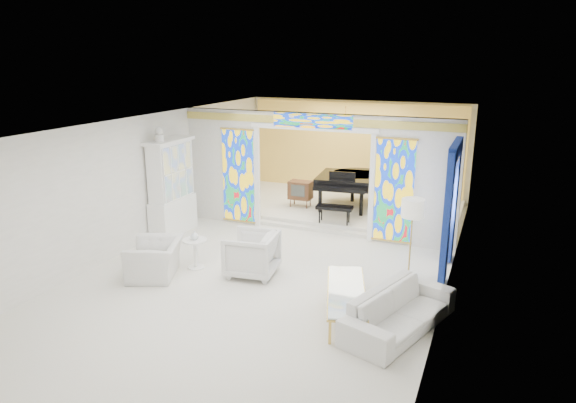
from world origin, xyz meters
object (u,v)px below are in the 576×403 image
at_px(armchair_left, 155,259).
at_px(grand_piano, 351,180).
at_px(coffee_table, 346,292).
at_px(armchair_right, 252,254).
at_px(tv_console, 300,190).
at_px(sofa, 400,311).
at_px(china_cabinet, 172,188).

bearing_deg(armchair_left, grand_piano, 135.40).
bearing_deg(coffee_table, armchair_left, 178.78).
relative_size(armchair_left, armchair_right, 1.14).
bearing_deg(tv_console, sofa, -55.38).
bearing_deg(armchair_left, tv_console, 146.11).
bearing_deg(china_cabinet, tv_console, 50.98).
height_order(coffee_table, tv_console, tv_console).
bearing_deg(armchair_right, coffee_table, 61.10).
xyz_separation_m(armchair_left, tv_console, (1.11, 5.26, 0.29)).
distance_m(sofa, grand_piano, 6.59).
height_order(armchair_right, tv_console, tv_console).
bearing_deg(armchair_right, armchair_left, -72.53).
bearing_deg(china_cabinet, grand_piano, 43.28).
xyz_separation_m(armchair_right, tv_console, (-0.66, 4.44, 0.21)).
xyz_separation_m(china_cabinet, armchair_right, (2.98, -1.58, -0.72)).
bearing_deg(armchair_left, china_cabinet, -175.19).
bearing_deg(china_cabinet, sofa, -23.11).
bearing_deg(armchair_left, sofa, 65.28).
distance_m(china_cabinet, armchair_left, 2.80).
bearing_deg(grand_piano, china_cabinet, -142.74).
distance_m(china_cabinet, armchair_right, 3.45).
xyz_separation_m(armchair_left, armchair_right, (1.77, 0.81, 0.08)).
bearing_deg(armchair_left, armchair_right, 92.62).
relative_size(armchair_left, grand_piano, 0.38).
bearing_deg(sofa, armchair_right, 90.98).
distance_m(china_cabinet, coffee_table, 5.83).
bearing_deg(sofa, china_cabinet, 86.07).
distance_m(armchair_left, coffee_table, 4.02).
relative_size(armchair_left, tv_console, 1.53).
xyz_separation_m(armchair_left, grand_piano, (2.42, 5.82, 0.58)).
bearing_deg(sofa, coffee_table, 100.08).
bearing_deg(armchair_right, grand_piano, 165.44).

